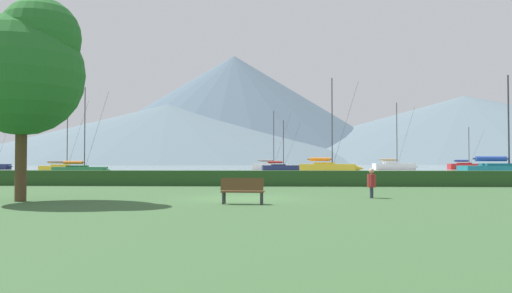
{
  "coord_description": "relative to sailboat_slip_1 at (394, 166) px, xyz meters",
  "views": [
    {
      "loc": [
        1.82,
        -21.71,
        1.55
      ],
      "look_at": [
        -1.8,
        46.57,
        3.47
      ],
      "focal_mm": 36.59,
      "sensor_mm": 36.0,
      "label": 1
    }
  ],
  "objects": [
    {
      "name": "sailboat_slip_5",
      "position": [
        -42.81,
        -38.31,
        -0.15
      ],
      "size": [
        6.65,
        2.05,
        9.87
      ],
      "rotation": [
        0.0,
        0.0,
        0.02
      ],
      "color": "#236B38",
      "rests_on": "harbor_water"
    },
    {
      "name": "sailboat_slip_1",
      "position": [
        0.0,
        0.0,
        0.0
      ],
      "size": [
        8.59,
        3.4,
        12.19
      ],
      "rotation": [
        0.0,
        0.0,
        0.13
      ],
      "color": "white",
      "rests_on": "harbor_water"
    },
    {
      "name": "ground_plane",
      "position": [
        -21.88,
        -74.0,
        -0.72
      ],
      "size": [
        1000.0,
        1000.0,
        0.0
      ],
      "primitive_type": "plane",
      "color": "#385B33"
    },
    {
      "name": "distant_hill_far_shoulder",
      "position": [
        106.94,
        275.99,
        22.99
      ],
      "size": [
        347.06,
        347.06,
        47.42
      ],
      "primitive_type": "cone",
      "color": "slate",
      "rests_on": "ground_plane"
    },
    {
      "name": "sailboat_slip_10",
      "position": [
        -0.36,
        -47.88,
        -0.03
      ],
      "size": [
        8.49,
        2.94,
        9.3
      ],
      "rotation": [
        0.0,
        0.0,
        0.06
      ],
      "color": "#19707A",
      "rests_on": "harbor_water"
    },
    {
      "name": "sailboat_slip_3",
      "position": [
        -49.55,
        -27.21,
        -0.13
      ],
      "size": [
        6.93,
        2.77,
        10.19
      ],
      "rotation": [
        0.0,
        0.0,
        0.13
      ],
      "color": "gold",
      "rests_on": "harbor_water"
    },
    {
      "name": "sailboat_slip_8",
      "position": [
        -20.48,
        -14.55,
        -0.17
      ],
      "size": [
        6.71,
        2.71,
        7.95
      ],
      "rotation": [
        0.0,
        0.0,
        0.14
      ],
      "color": "navy",
      "rests_on": "harbor_water"
    },
    {
      "name": "park_tree",
      "position": [
        -30.05,
        -76.09,
        4.5
      ],
      "size": [
        4.75,
        4.75,
        7.9
      ],
      "color": "#4C3823",
      "rests_on": "ground_plane"
    },
    {
      "name": "distant_hill_west_ridge",
      "position": [
        -77.31,
        318.38,
        33.61
      ],
      "size": [
        193.82,
        193.82,
        68.66
      ],
      "primitive_type": "cone",
      "color": "#425666",
      "rests_on": "ground_plane"
    },
    {
      "name": "distant_hill_central_peak",
      "position": [
        -88.94,
        210.75,
        17.0
      ],
      "size": [
        251.55,
        251.55,
        35.44
      ],
      "primitive_type": "cone",
      "color": "slate",
      "rests_on": "ground_plane"
    },
    {
      "name": "park_bench_near_path",
      "position": [
        -21.55,
        -76.95,
        -0.19
      ],
      "size": [
        1.57,
        0.57,
        0.95
      ],
      "rotation": [
        0.0,
        0.0,
        -0.06
      ],
      "color": "brown",
      "rests_on": "ground_plane"
    },
    {
      "name": "harbor_water",
      "position": [
        -21.88,
        63.0,
        -0.71
      ],
      "size": [
        320.0,
        246.0,
        0.0
      ],
      "primitive_type": "cube",
      "color": "#8C9EA3",
      "rests_on": "ground_plane"
    },
    {
      "name": "person_seated_viewer",
      "position": [
        -16.36,
        -73.48,
        -0.03
      ],
      "size": [
        0.36,
        0.56,
        1.25
      ],
      "rotation": [
        0.0,
        0.0,
        -0.2
      ],
      "color": "#2D3347",
      "rests_on": "ground_plane"
    },
    {
      "name": "hedge_line",
      "position": [
        -21.88,
        -63.0,
        -0.24
      ],
      "size": [
        80.0,
        1.2,
        0.96
      ],
      "primitive_type": "cube",
      "color": "#284C23",
      "rests_on": "ground_plane"
    },
    {
      "name": "sailboat_slip_9",
      "position": [
        -22.37,
        1.74,
        -0.06
      ],
      "size": [
        7.95,
        3.13,
        11.0
      ],
      "rotation": [
        0.0,
        0.0,
        -0.12
      ],
      "color": "white",
      "rests_on": "harbor_water"
    },
    {
      "name": "sailboat_slip_11",
      "position": [
        -14.04,
        -25.09,
        0.01
      ],
      "size": [
        8.71,
        3.38,
        12.79
      ],
      "rotation": [
        0.0,
        0.0,
        -0.12
      ],
      "color": "gold",
      "rests_on": "harbor_water"
    },
    {
      "name": "distant_hill_east_ridge",
      "position": [
        -55.13,
        270.65,
        37.43
      ],
      "size": [
        244.87,
        244.87,
        76.29
      ],
      "primitive_type": "cone",
      "color": "#4C6070",
      "rests_on": "ground_plane"
    },
    {
      "name": "sailboat_slip_4",
      "position": [
        15.63,
        7.99,
        -0.09
      ],
      "size": [
        7.77,
        2.54,
        8.23
      ],
      "rotation": [
        0.0,
        0.0,
        0.04
      ],
      "color": "red",
      "rests_on": "harbor_water"
    }
  ]
}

